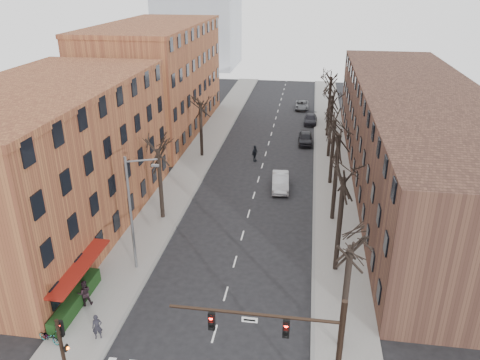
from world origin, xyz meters
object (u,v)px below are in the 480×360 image
at_px(silver_sedan, 280,182).
at_px(parked_car_mid, 311,119).
at_px(bicycle, 49,337).
at_px(pedestrian_a, 97,327).
at_px(parked_car_near, 305,138).

relative_size(silver_sedan, parked_car_mid, 1.06).
bearing_deg(parked_car_mid, bicycle, -105.33).
xyz_separation_m(parked_car_mid, pedestrian_a, (-12.13, -47.32, 0.31)).
height_order(parked_car_near, pedestrian_a, pedestrian_a).
distance_m(parked_car_mid, pedestrian_a, 48.85).
relative_size(parked_car_near, parked_car_mid, 0.99).
distance_m(silver_sedan, pedestrian_a, 25.29).
relative_size(parked_car_mid, pedestrian_a, 2.76).
height_order(parked_car_near, bicycle, parked_car_near).
bearing_deg(bicycle, parked_car_near, -4.28).
bearing_deg(parked_car_near, parked_car_mid, 84.36).
relative_size(parked_car_near, pedestrian_a, 2.73).
xyz_separation_m(parked_car_near, parked_car_mid, (0.55, 9.23, -0.11)).
bearing_deg(pedestrian_a, bicycle, 172.58).
xyz_separation_m(silver_sedan, parked_car_near, (2.25, 14.58, -0.03)).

